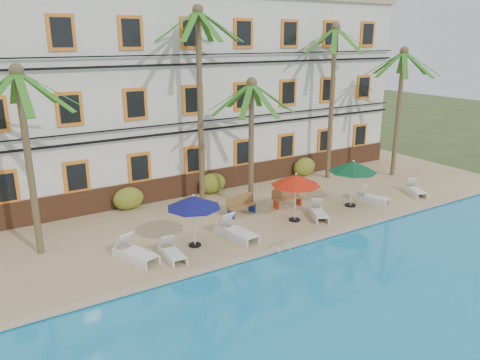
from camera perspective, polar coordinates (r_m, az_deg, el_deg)
ground at (r=20.43m, az=7.30°, el=-6.96°), size 100.00×100.00×0.00m
pool_deck at (r=24.16m, az=-0.16°, el=-2.65°), size 30.00×12.00×0.25m
swimming_pool at (r=16.24m, az=23.56°, el=-14.66°), size 26.00×12.00×0.20m
pool_coping at (r=19.69m, az=8.99°, el=-7.09°), size 30.00×0.35×0.06m
hotel_building at (r=27.27m, az=-5.79°, el=10.85°), size 25.40×6.44×10.22m
palm_a at (r=18.52m, az=-24.72°, el=4.97°), size 4.19×4.19×7.15m
palm_b at (r=22.34m, az=-4.96°, el=11.64°), size 4.19×4.19×9.43m
palm_c at (r=22.24m, az=1.39°, el=6.89°), size 4.19×4.19×6.26m
palm_d at (r=27.34m, az=11.24°, el=11.59°), size 4.19×4.19×8.80m
palm_e at (r=28.95m, az=18.92°, el=9.84°), size 4.19×4.19×7.52m
shrub_left at (r=23.22m, az=-13.46°, el=-2.20°), size 1.50×0.90×1.10m
shrub_mid at (r=24.95m, az=-3.40°, el=-0.41°), size 1.50×0.90×1.10m
shrub_right at (r=28.37m, az=7.85°, el=1.60°), size 1.50×0.90×1.10m
umbrella_blue at (r=18.29m, az=-5.66°, el=-2.70°), size 2.18×2.18×2.18m
umbrella_red at (r=20.91m, az=6.84°, el=-0.03°), size 2.25×2.25×2.26m
umbrella_green at (r=23.25m, az=13.63°, el=1.57°), size 2.35×2.35×2.35m
lounger_a at (r=18.13m, az=-12.71°, el=-8.56°), size 1.32×2.08×0.93m
lounger_b at (r=18.01m, az=-8.30°, el=-8.66°), size 0.66×1.66×0.77m
lounger_c at (r=19.46m, az=-0.52°, el=-6.26°), size 1.09×2.14×0.96m
lounger_d at (r=21.98m, az=9.53°, el=-3.87°), size 1.29×1.78×0.80m
lounger_e at (r=24.57m, az=15.70°, el=-2.01°), size 1.17×1.85×0.82m
lounger_f at (r=26.53m, az=20.52°, el=-1.10°), size 1.20×1.74×0.78m
bench_left at (r=21.96m, az=0.07°, el=-3.05°), size 1.55×0.69×0.93m
bench_right at (r=23.13m, az=5.75°, el=-2.09°), size 1.55×0.66×0.93m
pool_ladder at (r=18.58m, az=4.88°, el=-8.55°), size 0.54×0.74×0.74m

